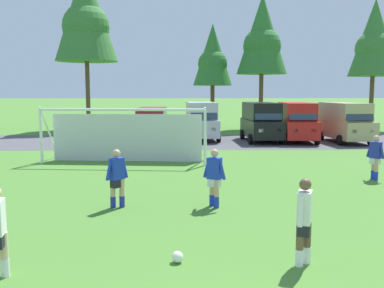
% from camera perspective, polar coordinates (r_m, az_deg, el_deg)
% --- Properties ---
extents(ground_plane, '(400.00, 400.00, 0.00)m').
position_cam_1_polar(ground_plane, '(19.21, 1.32, -2.71)').
color(ground_plane, '#477A2D').
extents(parking_lot_strip, '(52.00, 8.40, 0.01)m').
position_cam_1_polar(parking_lot_strip, '(28.09, 0.47, 0.36)').
color(parking_lot_strip, '#4C4C51').
rests_on(parking_lot_strip, ground).
extents(soccer_ball, '(0.22, 0.22, 0.22)m').
position_cam_1_polar(soccer_ball, '(8.43, -1.92, -14.70)').
color(soccer_ball, white).
rests_on(soccer_ball, ground).
extents(soccer_goal, '(7.56, 2.60, 2.57)m').
position_cam_1_polar(soccer_goal, '(19.97, -8.75, 1.31)').
color(soccer_goal, white).
rests_on(soccer_goal, ground).
extents(player_defender_far, '(0.60, 0.57, 1.64)m').
position_cam_1_polar(player_defender_far, '(12.17, -9.88, -4.52)').
color(player_defender_far, tan).
rests_on(player_defender_far, ground).
extents(player_winger_left, '(0.48, 0.67, 1.64)m').
position_cam_1_polar(player_winger_left, '(17.15, 23.08, -1.66)').
color(player_winger_left, tan).
rests_on(player_winger_left, ground).
extents(player_winger_right, '(0.43, 0.68, 1.64)m').
position_cam_1_polar(player_winger_right, '(8.36, 14.61, -9.94)').
color(player_winger_right, brown).
rests_on(player_winger_right, ground).
extents(player_trailing_back, '(0.64, 0.50, 1.64)m').
position_cam_1_polar(player_trailing_back, '(12.08, 2.97, -4.51)').
color(player_trailing_back, tan).
rests_on(player_trailing_back, ground).
extents(parked_car_slot_far_left, '(2.25, 4.31, 1.72)m').
position_cam_1_polar(parked_car_slot_far_left, '(28.18, -11.85, 2.01)').
color(parked_car_slot_far_left, navy).
rests_on(parked_car_slot_far_left, ground).
extents(parked_car_slot_left, '(2.31, 4.69, 2.16)m').
position_cam_1_polar(parked_car_slot_left, '(29.12, -5.37, 2.76)').
color(parked_car_slot_left, maroon).
rests_on(parked_car_slot_left, ground).
extents(parked_car_slot_center_left, '(2.36, 4.88, 2.52)m').
position_cam_1_polar(parked_car_slot_center_left, '(28.97, 1.23, 3.22)').
color(parked_car_slot_center_left, '#B2B2BC').
rests_on(parked_car_slot_center_left, ground).
extents(parked_car_slot_center, '(2.31, 4.86, 2.52)m').
position_cam_1_polar(parked_car_slot_center, '(28.40, 9.16, 3.05)').
color(parked_car_slot_center, black).
rests_on(parked_car_slot_center, ground).
extents(parked_car_slot_center_right, '(2.45, 4.93, 2.52)m').
position_cam_1_polar(parked_car_slot_center_right, '(28.71, 13.68, 2.99)').
color(parked_car_slot_center_right, red).
rests_on(parked_car_slot_center_right, ground).
extents(parked_car_slot_right, '(2.46, 4.93, 2.52)m').
position_cam_1_polar(parked_car_slot_right, '(29.16, 19.57, 2.84)').
color(parked_car_slot_right, tan).
rests_on(parked_car_slot_right, ground).
extents(tree_mid_left, '(5.17, 5.17, 13.79)m').
position_cam_1_polar(tree_mid_left, '(38.11, -13.89, 16.20)').
color(tree_mid_left, brown).
rests_on(tree_mid_left, ground).
extents(tree_center_back, '(3.38, 3.38, 9.03)m').
position_cam_1_polar(tree_center_back, '(37.93, 2.75, 11.43)').
color(tree_center_back, brown).
rests_on(tree_center_back, ground).
extents(tree_mid_right, '(4.25, 4.25, 11.34)m').
position_cam_1_polar(tree_mid_right, '(37.88, 9.26, 13.79)').
color(tree_mid_right, brown).
rests_on(tree_mid_right, ground).
extents(tree_right_edge, '(4.06, 4.06, 10.83)m').
position_cam_1_polar(tree_right_edge, '(39.62, 22.97, 12.52)').
color(tree_right_edge, brown).
rests_on(tree_right_edge, ground).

